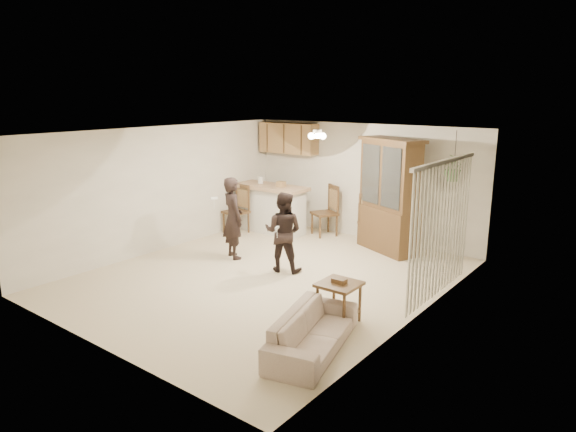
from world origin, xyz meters
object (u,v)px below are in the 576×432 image
Objects in this scene: china_hutch at (389,196)px; chair_hutch_left at (324,221)px; sofa at (313,323)px; child at (283,234)px; chair_bar at (236,219)px; adult at (233,213)px; chair_hutch_right at (372,229)px; side_table at (339,302)px.

china_hutch is 2.01× the size of chair_hutch_left.
sofa is 1.65× the size of chair_hutch_left.
chair_hutch_left is (-0.73, 2.43, -0.36)m from child.
chair_bar is 0.97× the size of chair_hutch_left.
chair_bar is 2.02m from chair_hutch_left.
chair_bar is at bearing -23.45° from adult.
child is 2.56m from chair_hutch_left.
child reaches higher than chair_hutch_left.
child reaches higher than chair_hutch_right.
child reaches higher than side_table.
adult is at bearing -40.87° from chair_bar.
side_table is (3.18, -1.23, -0.59)m from adult.
child is 1.22× the size of chair_hutch_right.
chair_bar is 0.99× the size of chair_hutch_right.
sofa is 0.88m from side_table.
chair_bar is (-4.57, 3.46, -0.06)m from sofa.
sofa is 4.56m from china_hutch.
china_hutch reaches higher than chair_hutch_left.
chair_hutch_left is at bearing 17.58° from sofa.
sofa is 1.04× the size of adult.
child is at bearing -43.41° from chair_hutch_left.
chair_hutch_left is at bearing -76.87° from adult.
adult reaches higher than child.
adult is 1.64× the size of chair_bar.
adult is 1.62× the size of chair_hutch_right.
chair_bar is (-2.45, 1.37, -0.37)m from child.
adult is 1.25m from child.
chair_hutch_right is at bearing -120.02° from child.
china_hutch is at bearing 144.36° from chair_hutch_right.
china_hutch is 3.59m from chair_bar.
chair_hutch_left is (0.50, 2.42, -0.58)m from adult.
adult is 3.05m from chair_hutch_right.
adult is 1.33× the size of child.
side_table is at bearing -23.94° from chair_hutch_left.
side_table is 0.58× the size of chair_hutch_left.
chair_hutch_left is (-1.66, 0.19, -0.81)m from china_hutch.
sofa is at bearing -51.13° from china_hutch.
adult reaches higher than sofa.
adult is (-3.35, 2.10, 0.53)m from sofa.
child is at bearing -155.36° from adult.
chair_hutch_right is (-0.49, 0.25, -0.81)m from china_hutch.
chair_hutch_right is (-1.68, 4.59, -0.05)m from sofa.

